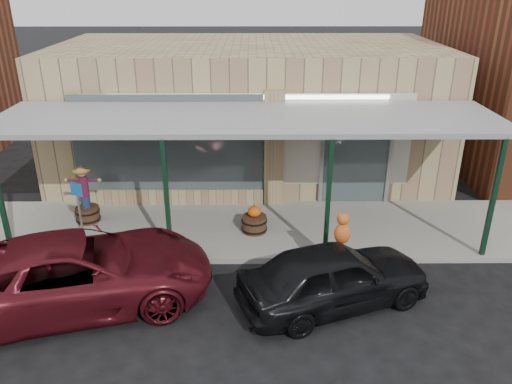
{
  "coord_description": "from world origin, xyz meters",
  "views": [
    {
      "loc": [
        0.12,
        -7.97,
        6.19
      ],
      "look_at": [
        0.19,
        2.6,
        1.57
      ],
      "focal_mm": 35.0,
      "sensor_mm": 36.0,
      "label": 1
    }
  ],
  "objects_px": {
    "barrel_pumpkin": "(254,222)",
    "car_maroon": "(78,272)",
    "barrel_scarecrow": "(86,203)",
    "handicap_sign": "(79,205)",
    "parked_sedan": "(334,276)"
  },
  "relations": [
    {
      "from": "barrel_pumpkin",
      "to": "car_maroon",
      "type": "height_order",
      "value": "car_maroon"
    },
    {
      "from": "barrel_pumpkin",
      "to": "barrel_scarecrow",
      "type": "bearing_deg",
      "value": 172.25
    },
    {
      "from": "barrel_scarecrow",
      "to": "barrel_pumpkin",
      "type": "distance_m",
      "value": 4.47
    },
    {
      "from": "handicap_sign",
      "to": "car_maroon",
      "type": "height_order",
      "value": "handicap_sign"
    },
    {
      "from": "barrel_scarecrow",
      "to": "handicap_sign",
      "type": "distance_m",
      "value": 1.27
    },
    {
      "from": "parked_sedan",
      "to": "handicap_sign",
      "type": "bearing_deg",
      "value": 47.37
    },
    {
      "from": "barrel_scarecrow",
      "to": "barrel_pumpkin",
      "type": "xyz_separation_m",
      "value": [
        4.42,
        -0.6,
        -0.27
      ]
    },
    {
      "from": "handicap_sign",
      "to": "car_maroon",
      "type": "bearing_deg",
      "value": -50.81
    },
    {
      "from": "barrel_pumpkin",
      "to": "parked_sedan",
      "type": "height_order",
      "value": "parked_sedan"
    },
    {
      "from": "parked_sedan",
      "to": "car_maroon",
      "type": "height_order",
      "value": "parked_sedan"
    },
    {
      "from": "car_maroon",
      "to": "handicap_sign",
      "type": "bearing_deg",
      "value": 0.36
    },
    {
      "from": "barrel_scarecrow",
      "to": "handicap_sign",
      "type": "xyz_separation_m",
      "value": [
        0.24,
        -1.15,
        0.48
      ]
    },
    {
      "from": "barrel_scarecrow",
      "to": "parked_sedan",
      "type": "height_order",
      "value": "barrel_scarecrow"
    },
    {
      "from": "handicap_sign",
      "to": "barrel_pumpkin",
      "type": "bearing_deg",
      "value": 30.87
    },
    {
      "from": "handicap_sign",
      "to": "barrel_scarecrow",
      "type": "bearing_deg",
      "value": 125.0
    }
  ]
}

